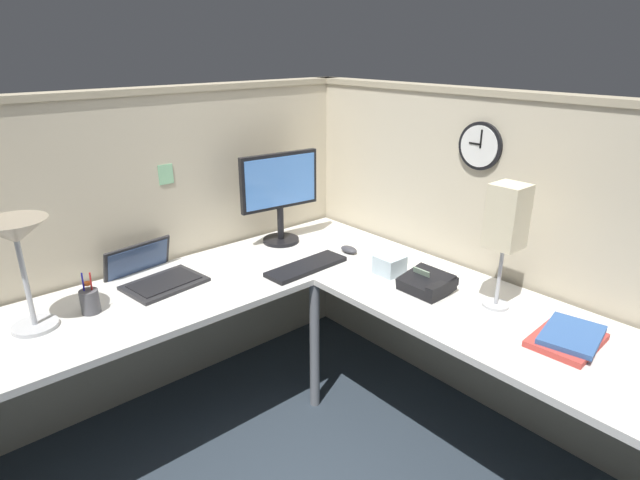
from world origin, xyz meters
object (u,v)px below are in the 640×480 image
(book_stack, at_px, (569,338))
(pen_cup, at_px, (90,301))
(keyboard, at_px, (306,267))
(desk_lamp_dome, at_px, (17,241))
(tissue_box, at_px, (390,265))
(desk_lamp_paper, at_px, (507,220))
(computer_mouse, at_px, (349,250))
(monitor, at_px, (280,191))
(laptop, at_px, (153,275))
(office_phone, at_px, (428,284))
(wall_clock, at_px, (481,146))

(book_stack, bearing_deg, pen_cup, 131.85)
(keyboard, relative_size, pen_cup, 2.39)
(desk_lamp_dome, distance_m, tissue_box, 1.57)
(desk_lamp_dome, height_order, book_stack, desk_lamp_dome)
(tissue_box, bearing_deg, desk_lamp_paper, -80.12)
(computer_mouse, xyz_separation_m, tissue_box, (-0.04, -0.32, 0.03))
(computer_mouse, relative_size, desk_lamp_paper, 0.20)
(monitor, bearing_deg, desk_lamp_paper, -79.35)
(desk_lamp_paper, bearing_deg, keyboard, 113.33)
(laptop, relative_size, tissue_box, 3.52)
(desk_lamp_paper, bearing_deg, book_stack, -99.53)
(laptop, bearing_deg, office_phone, -46.75)
(office_phone, height_order, book_stack, office_phone)
(keyboard, distance_m, office_phone, 0.60)
(wall_clock, bearing_deg, monitor, 119.15)
(pen_cup, bearing_deg, tissue_box, -24.09)
(desk_lamp_paper, bearing_deg, desk_lamp_dome, 144.55)
(pen_cup, relative_size, wall_clock, 0.82)
(monitor, bearing_deg, wall_clock, -60.85)
(laptop, height_order, desk_lamp_dome, desk_lamp_dome)
(computer_mouse, relative_size, office_phone, 0.51)
(desk_lamp_dome, distance_m, pen_cup, 0.37)
(monitor, relative_size, tissue_box, 4.17)
(keyboard, xyz_separation_m, office_phone, (0.25, -0.55, 0.03))
(keyboard, bearing_deg, desk_lamp_dome, 164.95)
(book_stack, relative_size, wall_clock, 1.40)
(computer_mouse, relative_size, tissue_box, 0.87)
(tissue_box, bearing_deg, laptop, 142.50)
(laptop, height_order, pen_cup, pen_cup)
(book_stack, xyz_separation_m, desk_lamp_paper, (0.06, 0.34, 0.36))
(book_stack, bearing_deg, office_phone, 94.97)
(keyboard, distance_m, pen_cup, 0.98)
(keyboard, relative_size, desk_lamp_dome, 0.97)
(office_phone, distance_m, desk_lamp_paper, 0.46)
(wall_clock, bearing_deg, computer_mouse, 121.31)
(office_phone, bearing_deg, tissue_box, 85.54)
(computer_mouse, xyz_separation_m, office_phone, (-0.06, -0.56, 0.02))
(laptop, distance_m, book_stack, 1.79)
(laptop, bearing_deg, desk_lamp_paper, -50.80)
(monitor, bearing_deg, keyboard, -108.96)
(computer_mouse, bearing_deg, monitor, 115.86)
(laptop, xyz_separation_m, keyboard, (0.62, -0.38, -0.01))
(keyboard, relative_size, book_stack, 1.40)
(desk_lamp_dome, relative_size, desk_lamp_paper, 0.84)
(computer_mouse, height_order, pen_cup, pen_cup)
(desk_lamp_paper, height_order, wall_clock, wall_clock)
(monitor, distance_m, keyboard, 0.49)
(keyboard, height_order, pen_cup, pen_cup)
(desk_lamp_dome, bearing_deg, monitor, 5.41)
(keyboard, bearing_deg, pen_cup, 163.29)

